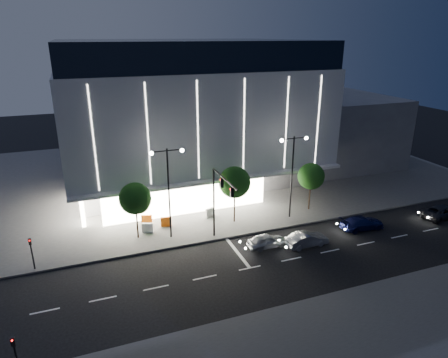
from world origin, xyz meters
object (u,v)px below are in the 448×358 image
at_px(car_lead, 267,241).
at_px(barrier_a, 166,222).
at_px(tree_left, 136,200).
at_px(barrier_c, 147,220).
at_px(car_third, 362,223).
at_px(ped_signal_near, 15,353).
at_px(street_lamp_west, 168,181).
at_px(street_lamp_east, 293,165).
at_px(car_second, 307,239).
at_px(car_fourth, 441,212).
at_px(tree_right, 311,178).
at_px(tree_mid, 235,184).
at_px(ped_signal_far, 32,250).
at_px(traffic_mast, 219,194).
at_px(barrier_b, 148,228).
at_px(barrier_d, 210,212).

bearing_deg(car_lead, barrier_a, 46.96).
distance_m(tree_left, barrier_c, 4.43).
relative_size(car_lead, car_third, 0.82).
bearing_deg(ped_signal_near, street_lamp_west, 48.37).
xyz_separation_m(street_lamp_east, car_second, (-1.50, -5.90, -5.29)).
relative_size(street_lamp_east, car_fourth, 1.91).
height_order(tree_right, car_lead, tree_right).
bearing_deg(tree_mid, tree_right, -0.00).
xyz_separation_m(car_second, car_fourth, (16.82, 0.31, -0.01)).
relative_size(ped_signal_far, car_lead, 0.80).
relative_size(ped_signal_near, tree_mid, 0.49).
distance_m(ped_signal_far, ped_signal_near, 12.00).
height_order(street_lamp_east, barrier_a, street_lamp_east).
bearing_deg(barrier_a, street_lamp_east, -0.18).
bearing_deg(traffic_mast, barrier_a, 127.71).
bearing_deg(tree_left, street_lamp_west, -18.94).
bearing_deg(car_third, tree_left, 78.10).
bearing_deg(car_second, ped_signal_near, 106.61).
distance_m(traffic_mast, car_second, 9.26).
relative_size(street_lamp_east, barrier_c, 8.18).
relative_size(street_lamp_west, tree_mid, 1.46).
xyz_separation_m(car_fourth, barrier_b, (-30.27, 7.30, -0.01)).
distance_m(car_second, barrier_c, 16.25).
xyz_separation_m(street_lamp_east, barrier_b, (-14.95, 1.71, -5.31)).
distance_m(ped_signal_far, barrier_d, 17.62).
relative_size(ped_signal_near, car_second, 0.74).
relative_size(car_lead, car_fourth, 0.79).
xyz_separation_m(ped_signal_near, car_lead, (19.92, 8.72, -1.25)).
xyz_separation_m(tree_left, car_second, (14.47, -6.92, -3.37)).
xyz_separation_m(tree_left, barrier_b, (1.03, 0.69, -3.38)).
xyz_separation_m(traffic_mast, tree_left, (-6.97, 3.68, -0.99)).
relative_size(ped_signal_near, car_lead, 0.80).
xyz_separation_m(street_lamp_west, barrier_a, (0.08, 2.41, -5.31)).
bearing_deg(barrier_b, tree_left, -125.07).
distance_m(traffic_mast, barrier_b, 8.58).
height_order(street_lamp_west, tree_left, street_lamp_west).
relative_size(tree_mid, barrier_a, 5.59).
distance_m(traffic_mast, car_fourth, 24.89).
distance_m(car_lead, barrier_b, 11.82).
bearing_deg(barrier_d, tree_mid, -63.30).
bearing_deg(street_lamp_west, ped_signal_near, -131.63).
height_order(ped_signal_far, barrier_c, ped_signal_far).
relative_size(car_lead, barrier_c, 3.39).
bearing_deg(street_lamp_east, barrier_b, 173.48).
bearing_deg(ped_signal_near, barrier_d, 44.10).
height_order(tree_mid, car_lead, tree_mid).
xyz_separation_m(tree_left, car_lead, (10.90, -5.81, -3.40)).
bearing_deg(car_third, tree_right, 26.83).
distance_m(car_second, car_third, 7.16).
height_order(traffic_mast, car_lead, traffic_mast).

